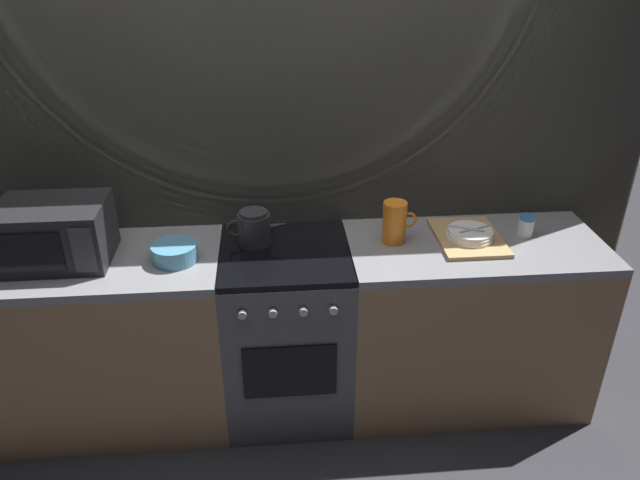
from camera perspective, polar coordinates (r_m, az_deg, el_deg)
The scene contains 11 objects.
ground_plane at distance 3.31m, azimuth -2.89°, elevation -14.80°, with size 8.00×8.00×0.00m, color #2D2D33.
back_wall at distance 2.94m, azimuth -3.71°, elevation 7.13°, with size 3.60×0.05×2.40m.
counter_left at distance 3.14m, azimuth -19.95°, elevation -8.88°, with size 1.20×0.60×0.90m.
stove_unit at distance 3.02m, azimuth -3.09°, elevation -8.55°, with size 0.60×0.63×0.90m.
counter_right at distance 3.17m, azimuth 13.56°, elevation -7.47°, with size 1.20×0.60×0.90m.
microwave at distance 2.88m, azimuth -23.68°, elevation 0.61°, with size 0.46×0.35×0.27m.
kettle at distance 2.81m, azimuth -6.18°, elevation 1.13°, with size 0.28×0.15×0.17m.
mixing_bowl at distance 2.75m, azimuth -13.49°, elevation -1.15°, with size 0.20×0.20×0.08m, color teal.
pitcher at distance 2.83m, azimuth 7.03°, elevation 1.68°, with size 0.16×0.11×0.20m.
dish_pile at distance 2.94m, azimuth 13.82°, elevation 0.38°, with size 0.30×0.40×0.07m.
spice_jar at distance 3.05m, azimuth 18.77°, elevation 1.28°, with size 0.08×0.08×0.10m.
Camera 1 is at (-0.05, -2.43, 2.25)m, focal length 34.08 mm.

